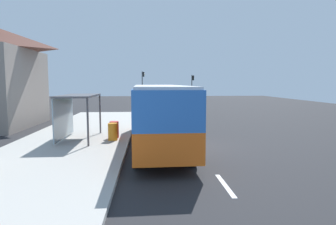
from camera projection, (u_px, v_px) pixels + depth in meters
The scene contains 18 objects.
ground_plane at pixel (170, 117), 29.42m from camera, with size 56.00×92.00×0.04m, color #262628.
sidewalk_platform at pixel (77, 139), 17.06m from camera, with size 6.20×30.00×0.18m, color #ADAAA3.
lane_stripe_seg_0 at pixel (225, 185), 9.59m from camera, with size 0.16×2.20×0.01m, color silver.
lane_stripe_seg_1 at pixel (199, 150), 14.55m from camera, with size 0.16×2.20×0.01m, color silver.
lane_stripe_seg_2 at pixel (186, 133), 19.51m from camera, with size 0.16×2.20×0.01m, color silver.
lane_stripe_seg_3 at pixel (178, 123), 24.47m from camera, with size 0.16×2.20×0.01m, color silver.
lane_stripe_seg_4 at pixel (173, 116), 29.44m from camera, with size 0.16×2.20×0.01m, color silver.
lane_stripe_seg_5 at pixel (169, 111), 34.40m from camera, with size 0.16×2.20×0.01m, color silver.
lane_stripe_seg_6 at pixel (167, 108), 39.36m from camera, with size 0.16×2.20×0.01m, color silver.
lane_stripe_seg_7 at pixel (164, 105), 44.33m from camera, with size 0.16×2.20×0.01m, color silver.
bus at pixel (158, 112), 15.26m from camera, with size 2.80×11.07×3.21m.
white_van at pixel (186, 100), 33.98m from camera, with size 2.04×5.20×2.30m.
sedan_near at pixel (174, 98), 50.68m from camera, with size 2.01×4.48×1.52m.
recycling_bin_orange at pixel (113, 132), 16.22m from camera, with size 0.52×0.52×0.95m, color orange.
recycling_bin_red at pixel (114, 130), 16.91m from camera, with size 0.52×0.52×0.95m, color red.
traffic_light_near_side at pixel (192, 84), 50.93m from camera, with size 0.49×0.28×4.71m.
traffic_light_far_side at pixel (143, 82), 51.10m from camera, with size 0.49×0.28×5.32m.
bus_shelter at pixel (73, 105), 16.36m from camera, with size 1.80×4.00×2.50m.
Camera 1 is at (-2.25, -15.15, 3.34)m, focal length 31.40 mm.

